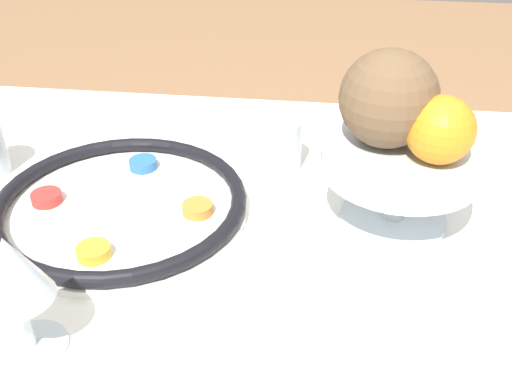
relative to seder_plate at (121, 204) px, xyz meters
name	(u,v)px	position (x,y,z in m)	size (l,w,h in m)	color
seder_plate	(121,204)	(0.00, 0.00, 0.00)	(0.33, 0.33, 0.03)	white
wine_glass	(12,274)	(-0.02, -0.24, 0.08)	(0.07, 0.07, 0.14)	silver
fruit_stand	(400,168)	(0.36, 0.03, 0.07)	(0.20, 0.20, 0.11)	silver
orange_fruit	(440,130)	(0.39, 0.01, 0.13)	(0.08, 0.08, 0.08)	orange
coconut	(389,99)	(0.33, 0.04, 0.15)	(0.12, 0.12, 0.12)	brown
cup_far	(280,144)	(0.20, 0.15, 0.02)	(0.06, 0.06, 0.08)	silver
fork_left	(196,123)	(0.04, 0.27, -0.01)	(0.09, 0.18, 0.01)	silver
fork_right	(213,124)	(0.07, 0.27, -0.01)	(0.09, 0.18, 0.01)	silver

